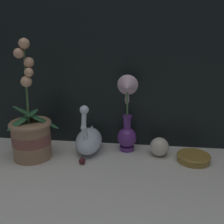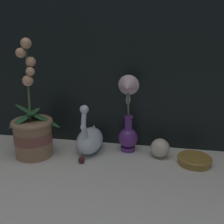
% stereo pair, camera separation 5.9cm
% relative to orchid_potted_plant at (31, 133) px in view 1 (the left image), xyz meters
% --- Properties ---
extents(ground_plane, '(2.80, 2.80, 0.00)m').
position_rel_orchid_potted_plant_xyz_m(ground_plane, '(0.31, -0.11, -0.10)').
color(ground_plane, beige).
extents(orchid_potted_plant, '(0.19, 0.18, 0.46)m').
position_rel_orchid_potted_plant_xyz_m(orchid_potted_plant, '(0.00, 0.00, 0.00)').
color(orchid_potted_plant, '#9E7556').
rests_on(orchid_potted_plant, ground_plane).
extents(swan_figurine, '(0.10, 0.19, 0.22)m').
position_rel_orchid_potted_plant_xyz_m(swan_figurine, '(0.21, 0.07, -0.05)').
color(swan_figurine, silver).
rests_on(swan_figurine, ground_plane).
extents(blue_vase, '(0.08, 0.11, 0.32)m').
position_rel_orchid_potted_plant_xyz_m(blue_vase, '(0.36, 0.10, 0.03)').
color(blue_vase, '#602D7F').
rests_on(blue_vase, ground_plane).
extents(glass_sphere, '(0.08, 0.08, 0.08)m').
position_rel_orchid_potted_plant_xyz_m(glass_sphere, '(0.50, 0.08, -0.06)').
color(glass_sphere, beige).
rests_on(glass_sphere, ground_plane).
extents(amber_dish, '(0.13, 0.13, 0.03)m').
position_rel_orchid_potted_plant_xyz_m(amber_dish, '(0.63, 0.04, -0.08)').
color(amber_dish, olive).
rests_on(amber_dish, ground_plane).
extents(glass_bauble, '(0.03, 0.03, 0.03)m').
position_rel_orchid_potted_plant_xyz_m(glass_bauble, '(0.21, -0.03, -0.09)').
color(glass_bauble, '#4C191E').
rests_on(glass_bauble, ground_plane).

